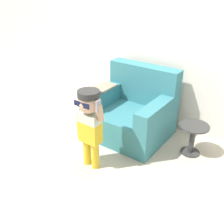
% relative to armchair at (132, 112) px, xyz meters
% --- Properties ---
extents(ground_plane, '(10.00, 10.00, 0.00)m').
position_rel_armchair_xyz_m(ground_plane, '(0.00, -0.14, -0.34)').
color(ground_plane, '#BCB29E').
extents(wall_back, '(10.00, 0.05, 2.60)m').
position_rel_armchair_xyz_m(wall_back, '(0.00, 0.54, 0.96)').
color(wall_back, silver).
rests_on(wall_back, ground_plane).
extents(armchair, '(1.08, 0.94, 0.97)m').
position_rel_armchair_xyz_m(armchair, '(0.00, 0.00, 0.00)').
color(armchair, teal).
rests_on(armchair, ground_plane).
extents(person_child, '(0.40, 0.30, 0.99)m').
position_rel_armchair_xyz_m(person_child, '(0.01, -0.93, 0.32)').
color(person_child, gold).
rests_on(person_child, ground_plane).
extents(side_table, '(0.38, 0.38, 0.42)m').
position_rel_armchair_xyz_m(side_table, '(0.90, 0.03, -0.09)').
color(side_table, '#333333').
rests_on(side_table, ground_plane).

